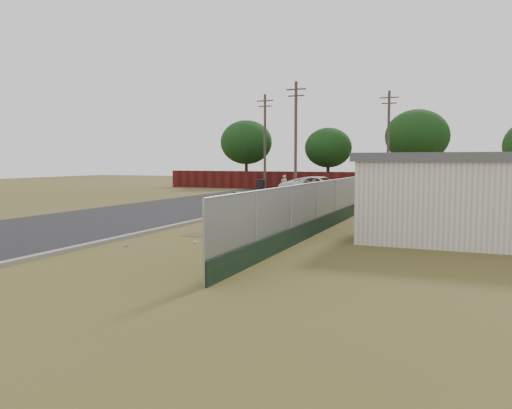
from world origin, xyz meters
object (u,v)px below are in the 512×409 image
at_px(mailbox, 237,197).
at_px(trash_bin, 260,185).
at_px(fire_hydrant, 234,243).
at_px(pickup_truck, 322,188).
at_px(pedestrian, 284,184).

height_order(mailbox, trash_bin, mailbox).
relative_size(fire_hydrant, pickup_truck, 0.15).
xyz_separation_m(mailbox, trash_bin, (-6.76, 19.62, -0.41)).
bearing_deg(mailbox, fire_hydrant, -65.51).
relative_size(fire_hydrant, mailbox, 0.77).
bearing_deg(pedestrian, mailbox, 81.44).
bearing_deg(fire_hydrant, trash_bin, 110.98).
relative_size(mailbox, pedestrian, 0.77).
distance_m(mailbox, trash_bin, 20.75).
bearing_deg(pickup_truck, trash_bin, 55.64).
distance_m(fire_hydrant, pedestrian, 29.65).
height_order(fire_hydrant, mailbox, mailbox).
height_order(pickup_truck, trash_bin, pickup_truck).
xyz_separation_m(mailbox, pickup_truck, (1.37, 11.70, -0.11)).
distance_m(pickup_truck, pedestrian, 7.84).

